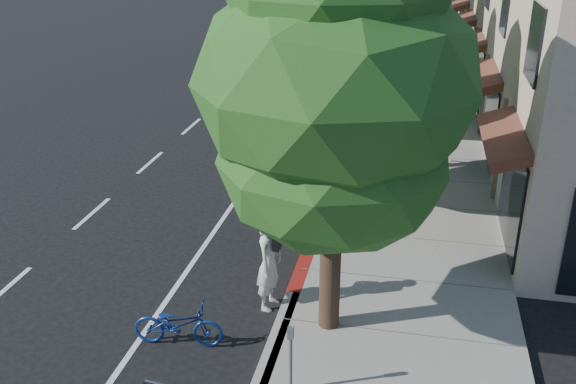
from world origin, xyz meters
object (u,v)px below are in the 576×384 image
(bicycle, at_px, (178,324))
(silver_suv, at_px, (312,159))
(white_pickup, at_px, (354,80))
(pedestrian, at_px, (419,143))
(dark_sedan, at_px, (289,119))
(dark_suv_far, at_px, (336,50))
(street_tree_0, at_px, (336,89))
(street_tree_1, at_px, (367,52))
(street_tree_2, at_px, (383,22))
(cyclist, at_px, (269,264))

(bicycle, height_order, silver_suv, silver_suv)
(white_pickup, bearing_deg, pedestrian, -76.85)
(bicycle, bearing_deg, dark_sedan, -3.73)
(dark_sedan, bearing_deg, dark_suv_far, 91.81)
(silver_suv, bearing_deg, street_tree_0, -79.51)
(street_tree_1, height_order, bicycle, street_tree_1)
(street_tree_0, distance_m, dark_sedan, 12.42)
(dark_sedan, bearing_deg, street_tree_0, -72.87)
(street_tree_0, relative_size, street_tree_2, 1.17)
(white_pickup, distance_m, pedestrian, 8.49)
(pedestrian, bearing_deg, bicycle, 58.99)
(bicycle, relative_size, silver_suv, 0.33)
(cyclist, distance_m, silver_suv, 6.90)
(cyclist, bearing_deg, street_tree_0, -106.64)
(bicycle, distance_m, dark_suv_far, 24.51)
(street_tree_0, relative_size, bicycle, 4.59)
(dark_suv_far, bearing_deg, silver_suv, -86.34)
(street_tree_1, xyz_separation_m, cyclist, (-1.32, -5.39, -3.28))
(cyclist, distance_m, dark_sedan, 10.85)
(dark_suv_far, bearing_deg, street_tree_2, -76.58)
(street_tree_0, relative_size, white_pickup, 1.24)
(street_tree_0, xyz_separation_m, cyclist, (-1.32, 0.61, -3.83))
(silver_suv, bearing_deg, street_tree_1, -44.62)
(cyclist, bearing_deg, bicycle, 147.68)
(white_pickup, relative_size, pedestrian, 4.08)
(dark_suv_far, xyz_separation_m, pedestrian, (4.62, -14.47, 0.03))
(street_tree_1, bearing_deg, street_tree_2, 90.00)
(street_tree_2, height_order, dark_suv_far, street_tree_2)
(bicycle, bearing_deg, street_tree_1, -26.68)
(street_tree_2, height_order, dark_sedan, street_tree_2)
(street_tree_1, height_order, street_tree_2, street_tree_1)
(street_tree_1, relative_size, bicycle, 4.17)
(street_tree_0, xyz_separation_m, dark_sedan, (-3.10, 11.31, -4.07))
(dark_sedan, height_order, pedestrian, pedestrian)
(street_tree_2, xyz_separation_m, dark_suv_far, (-3.10, 11.50, -3.25))
(dark_sedan, height_order, dark_suv_far, dark_suv_far)
(street_tree_0, height_order, white_pickup, street_tree_0)
(street_tree_2, bearing_deg, cyclist, -96.63)
(silver_suv, relative_size, dark_sedan, 1.14)
(silver_suv, distance_m, dark_sedan, 4.10)
(street_tree_2, height_order, white_pickup, street_tree_2)
(bicycle, bearing_deg, street_tree_2, -17.32)
(white_pickup, bearing_deg, street_tree_0, -92.23)
(street_tree_2, distance_m, cyclist, 11.89)
(street_tree_2, height_order, pedestrian, street_tree_2)
(street_tree_1, distance_m, dark_sedan, 7.09)
(dark_sedan, relative_size, dark_suv_far, 0.88)
(cyclist, relative_size, pedestrian, 1.29)
(street_tree_2, height_order, silver_suv, street_tree_2)
(cyclist, height_order, pedestrian, cyclist)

